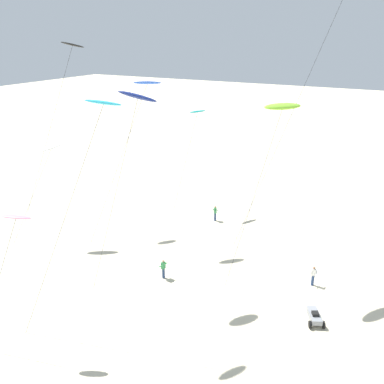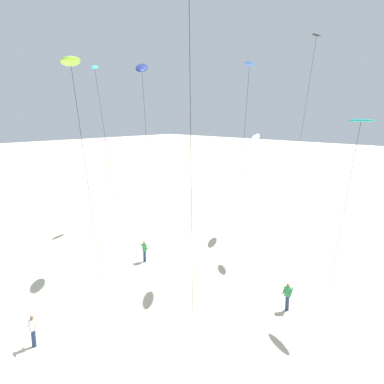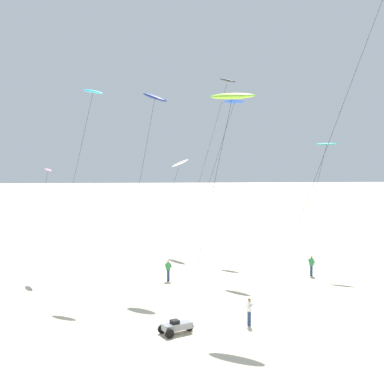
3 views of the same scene
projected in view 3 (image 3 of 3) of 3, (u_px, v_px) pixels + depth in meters
ground_plane at (222, 316)px, 32.93m from camera, size 260.00×260.00×0.00m
kite_lime at (232, 97)px, 33.25m from camera, size 4.12×4.07×14.15m
kite_pink at (48, 172)px, 43.91m from camera, size 2.95×3.50×8.89m
kite_cyan at (92, 95)px, 40.25m from camera, size 5.23×5.47×15.21m
kite_black at (227, 84)px, 54.07m from camera, size 5.40×5.88×17.92m
kite_blue at (233, 104)px, 45.73m from camera, size 5.10×5.52×14.85m
kite_white at (180, 164)px, 53.39m from camera, size 4.09×4.51×9.63m
kite_teal at (326, 146)px, 45.83m from camera, size 2.86×2.72×11.04m
kite_navy at (155, 98)px, 41.45m from camera, size 4.05×4.33×15.15m
kite_flyer_nearest at (311, 265)px, 43.25m from camera, size 0.63×0.61×1.67m
kite_flyer_middle at (168, 270)px, 41.61m from camera, size 0.61×0.59×1.67m
kite_flyer_furthest at (249, 311)px, 31.06m from camera, size 0.58×0.60×1.67m
beach_buggy at (176, 326)px, 29.73m from camera, size 2.09×1.61×0.82m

